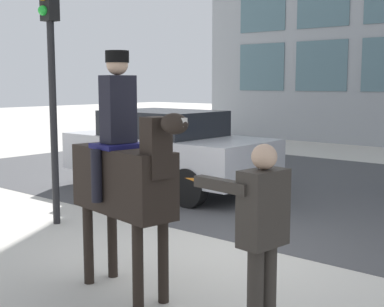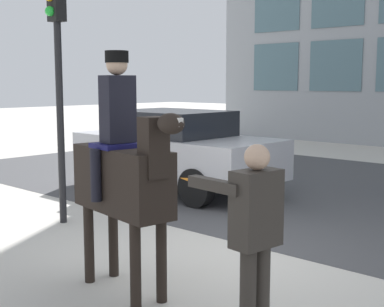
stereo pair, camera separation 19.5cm
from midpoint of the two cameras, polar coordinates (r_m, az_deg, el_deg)
ground_plane at (r=7.07m, az=2.21°, el=-10.59°), size 80.00×80.00×0.00m
road_surface at (r=11.08m, az=17.59°, el=-4.25°), size 20.50×8.50×0.01m
mounted_horse_lead at (r=5.52m, az=-8.22°, el=-2.03°), size 1.75×0.65×2.52m
pedestrian_bystander at (r=4.23m, az=6.01°, el=-8.54°), size 0.87×0.44×1.74m
street_car_near_lane at (r=10.99m, az=-3.29°, el=0.51°), size 4.42×2.02×1.64m
traffic_light at (r=8.50m, az=-15.51°, el=9.87°), size 0.24×0.29×3.84m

